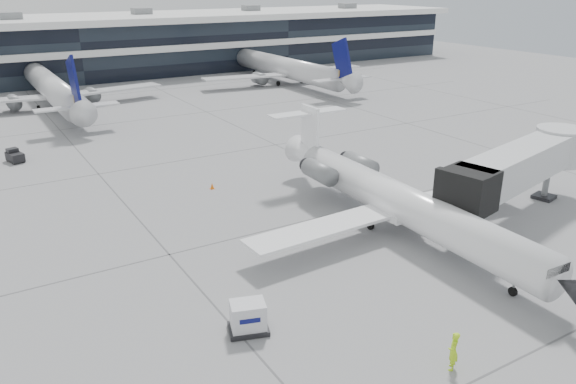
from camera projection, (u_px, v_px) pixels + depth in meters
ground at (292, 224)px, 43.65m from camera, size 220.00×220.00×0.00m
terminal at (69, 51)px, 107.51m from camera, size 170.00×22.00×10.00m
bg_jet_center at (55, 107)px, 83.82m from camera, size 32.00×40.00×9.60m
bg_jet_right at (285, 83)px, 103.11m from camera, size 32.00×40.00×9.60m
regional_jet at (398, 200)px, 41.65m from camera, size 25.03×31.15×7.20m
jet_bridge at (525, 163)px, 43.91m from camera, size 18.55×7.34×5.99m
ramp_worker at (453, 351)px, 27.11m from camera, size 0.88×0.86×2.04m
cargo_uld at (248, 318)px, 30.06m from camera, size 2.50×2.15×1.74m
traffic_cone at (212, 186)px, 50.90m from camera, size 0.46×0.46×0.56m
far_tug at (15, 156)px, 58.38m from camera, size 1.76×2.37×1.35m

